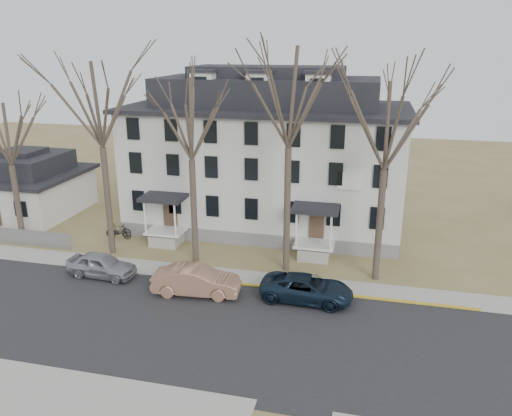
% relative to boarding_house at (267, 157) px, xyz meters
% --- Properties ---
extents(ground, '(120.00, 120.00, 0.00)m').
position_rel_boarding_house_xyz_m(ground, '(2.00, -17.95, -5.38)').
color(ground, olive).
rests_on(ground, ground).
extents(main_road, '(120.00, 10.00, 0.04)m').
position_rel_boarding_house_xyz_m(main_road, '(2.00, -15.95, -5.38)').
color(main_road, '#27272A').
rests_on(main_road, ground).
extents(far_sidewalk, '(120.00, 2.00, 0.08)m').
position_rel_boarding_house_xyz_m(far_sidewalk, '(2.00, -9.95, -5.38)').
color(far_sidewalk, '#A09F97').
rests_on(far_sidewalk, ground).
extents(yellow_curb, '(14.00, 0.25, 0.06)m').
position_rel_boarding_house_xyz_m(yellow_curb, '(7.00, -10.85, -5.38)').
color(yellow_curb, gold).
rests_on(yellow_curb, ground).
extents(boarding_house, '(20.80, 12.36, 12.05)m').
position_rel_boarding_house_xyz_m(boarding_house, '(0.00, 0.00, 0.00)').
color(boarding_house, slate).
rests_on(boarding_house, ground).
extents(small_house, '(8.70, 8.70, 5.00)m').
position_rel_boarding_house_xyz_m(small_house, '(-20.00, -1.96, -3.13)').
color(small_house, silver).
rests_on(small_house, ground).
extents(tree_far_left, '(8.40, 8.40, 13.72)m').
position_rel_boarding_house_xyz_m(tree_far_left, '(-9.00, -8.15, 4.96)').
color(tree_far_left, '#473B31').
rests_on(tree_far_left, ground).
extents(tree_mid_left, '(7.80, 7.80, 12.74)m').
position_rel_boarding_house_xyz_m(tree_mid_left, '(-3.00, -8.15, 4.22)').
color(tree_mid_left, '#473B31').
rests_on(tree_mid_left, ground).
extents(tree_center, '(9.00, 9.00, 14.70)m').
position_rel_boarding_house_xyz_m(tree_center, '(3.00, -8.15, 5.71)').
color(tree_center, '#473B31').
rests_on(tree_center, ground).
extents(tree_mid_right, '(7.80, 7.80, 12.74)m').
position_rel_boarding_house_xyz_m(tree_mid_right, '(8.50, -8.15, 4.22)').
color(tree_mid_right, '#473B31').
rests_on(tree_mid_right, ground).
extents(tree_bungalow, '(6.60, 6.60, 10.78)m').
position_rel_boarding_house_xyz_m(tree_bungalow, '(-16.00, -8.15, 2.74)').
color(tree_bungalow, '#473B31').
rests_on(tree_bungalow, ground).
extents(car_silver, '(4.38, 1.99, 1.46)m').
position_rel_boarding_house_xyz_m(car_silver, '(-7.76, -11.69, -4.65)').
color(car_silver, '#9898A3').
rests_on(car_silver, ground).
extents(car_tan, '(5.08, 2.19, 1.63)m').
position_rel_boarding_house_xyz_m(car_tan, '(-1.38, -12.51, -4.57)').
color(car_tan, '#A37359').
rests_on(car_tan, ground).
extents(car_navy, '(5.16, 2.53, 1.41)m').
position_rel_boarding_house_xyz_m(car_navy, '(4.80, -11.81, -4.67)').
color(car_navy, '#132030').
rests_on(car_navy, ground).
extents(bicycle_left, '(1.87, 0.80, 0.96)m').
position_rel_boarding_house_xyz_m(bicycle_left, '(-9.71, -5.85, -4.90)').
color(bicycle_left, black).
rests_on(bicycle_left, ground).
extents(bicycle_right, '(1.89, 0.96, 1.09)m').
position_rel_boarding_house_xyz_m(bicycle_right, '(-9.87, -5.62, -4.83)').
color(bicycle_right, black).
rests_on(bicycle_right, ground).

